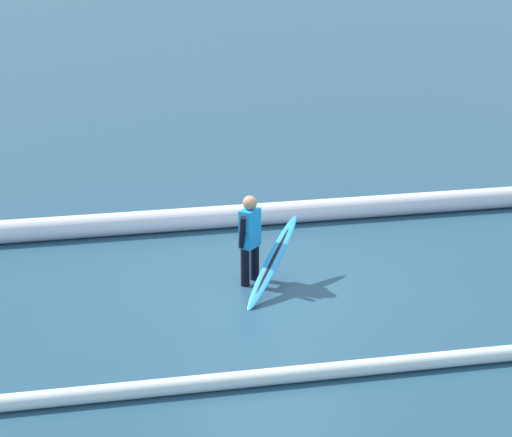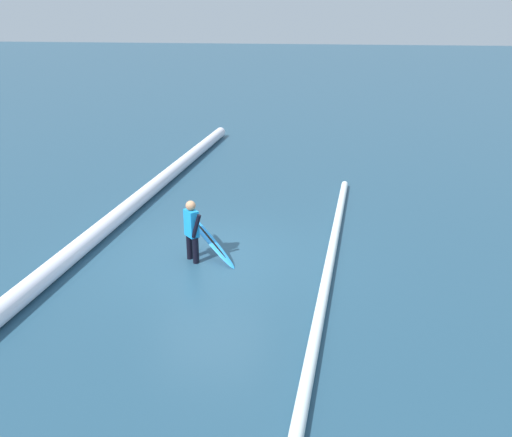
# 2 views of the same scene
# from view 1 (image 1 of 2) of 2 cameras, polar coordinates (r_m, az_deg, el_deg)

# --- Properties ---
(ground_plane) EXTENTS (191.78, 191.78, 0.00)m
(ground_plane) POSITION_cam_1_polar(r_m,az_deg,el_deg) (11.86, 1.16, -5.24)
(ground_plane) COLOR navy
(surfer) EXTENTS (0.39, 0.49, 1.42)m
(surfer) POSITION_cam_1_polar(r_m,az_deg,el_deg) (11.81, -0.45, -1.25)
(surfer) COLOR black
(surfer) RESTS_ON ground_plane
(surfboard) EXTENTS (1.29, 1.57, 0.94)m
(surfboard) POSITION_cam_1_polar(r_m,az_deg,el_deg) (11.73, 1.27, -3.14)
(surfboard) COLOR #268CE5
(surfboard) RESTS_ON ground_plane
(wave_crest_foreground) EXTENTS (22.08, 0.84, 0.42)m
(wave_crest_foreground) POSITION_cam_1_polar(r_m,az_deg,el_deg) (14.76, 3.83, 0.56)
(wave_crest_foreground) COLOR white
(wave_crest_foreground) RESTS_ON ground_plane
(wave_crest_midground) EXTENTS (16.06, 0.90, 0.20)m
(wave_crest_midground) POSITION_cam_1_polar(r_m,az_deg,el_deg) (9.22, -8.66, -12.42)
(wave_crest_midground) COLOR white
(wave_crest_midground) RESTS_ON ground_plane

